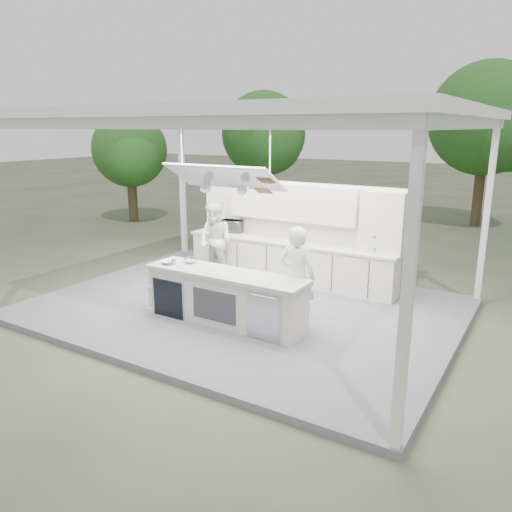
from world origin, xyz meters
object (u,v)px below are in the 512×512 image
Objects in this scene: back_counter at (289,261)px; head_chef at (297,278)px; sous_chef at (215,241)px; demo_island at (224,297)px.

back_counter is 2.78m from head_chef.
head_chef is 3.46m from sous_chef.
back_counter is at bearing 26.72° from sous_chef.
demo_island is at bearing -86.37° from back_counter.
back_counter is 2.89× the size of sous_chef.
sous_chef reaches higher than demo_island.
back_counter is 1.76m from sous_chef.
sous_chef is (-1.60, -0.63, 0.40)m from back_counter.
sous_chef is at bearing -158.36° from back_counter.
demo_island is 2.82m from back_counter.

